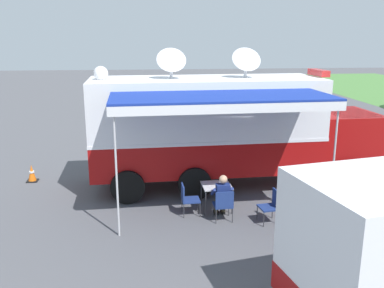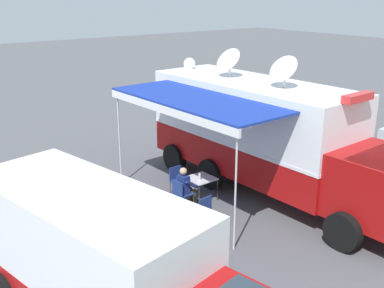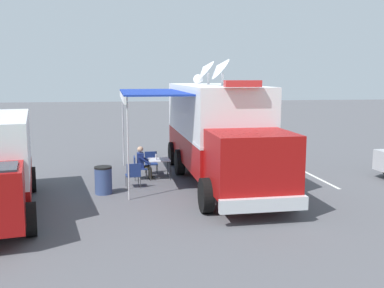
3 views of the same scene
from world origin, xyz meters
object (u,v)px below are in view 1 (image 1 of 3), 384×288
object	(u,v)px
seated_responder	(222,196)
trash_bin	(310,221)
command_truck	(228,126)
folding_chair_at_table	(224,203)
folding_chair_beside_table	(187,197)
folding_chair_spare_by_truck	(272,204)
car_behind_truck	(216,114)
traffic_cone	(32,173)
water_bottle	(221,183)
folding_table	(216,187)

from	to	relation	value
seated_responder	trash_bin	xyz separation A→B (m)	(1.36, 1.92, -0.20)
command_truck	trash_bin	bearing A→B (deg)	17.09
folding_chair_at_table	folding_chair_beside_table	xyz separation A→B (m)	(-0.54, -0.91, 0.00)
command_truck	folding_chair_beside_table	world-z (taller)	command_truck
folding_chair_spare_by_truck	car_behind_truck	distance (m)	11.20
folding_chair_at_table	traffic_cone	size ratio (longest dim) A/B	1.50
seated_responder	car_behind_truck	world-z (taller)	car_behind_truck
folding_chair_at_table	car_behind_truck	xyz separation A→B (m)	(-11.01, 1.57, 0.37)
car_behind_truck	traffic_cone	bearing A→B (deg)	-45.90
water_bottle	trash_bin	world-z (taller)	water_bottle
folding_chair_beside_table	trash_bin	xyz separation A→B (m)	(1.71, 2.82, -0.06)
folding_chair_spare_by_truck	trash_bin	world-z (taller)	trash_bin
folding_chair_beside_table	folding_chair_spare_by_truck	size ratio (longest dim) A/B	1.00
folding_chair_beside_table	seated_responder	world-z (taller)	seated_responder
folding_chair_spare_by_truck	water_bottle	bearing A→B (deg)	-125.28
command_truck	folding_chair_spare_by_truck	distance (m)	3.45
command_truck	folding_chair_at_table	world-z (taller)	command_truck
water_bottle	folding_chair_spare_by_truck	bearing A→B (deg)	54.72
folding_chair_at_table	trash_bin	xyz separation A→B (m)	(1.17, 1.91, -0.06)
trash_bin	folding_chair_spare_by_truck	bearing A→B (deg)	-146.66
water_bottle	traffic_cone	distance (m)	6.70
water_bottle	car_behind_truck	xyz separation A→B (m)	(-10.33, 1.54, 0.05)
command_truck	folding_chair_spare_by_truck	bearing A→B (deg)	11.03
folding_chair_at_table	seated_responder	distance (m)	0.23
traffic_cone	seated_responder	bearing A→B (deg)	58.31
folding_table	water_bottle	bearing A→B (deg)	39.68
folding_chair_spare_by_truck	seated_responder	bearing A→B (deg)	-106.28
seated_responder	folding_chair_at_table	bearing A→B (deg)	2.14
command_truck	seated_responder	xyz separation A→B (m)	(2.71, -0.67, -1.30)
trash_bin	traffic_cone	bearing A→B (deg)	-122.61
folding_table	car_behind_truck	world-z (taller)	car_behind_truck
command_truck	folding_chair_spare_by_truck	xyz separation A→B (m)	(3.08, 0.60, -1.43)
trash_bin	traffic_cone	size ratio (longest dim) A/B	1.57
seated_responder	trash_bin	world-z (taller)	seated_responder
folding_chair_at_table	trash_bin	bearing A→B (deg)	58.52
folding_table	folding_chair_at_table	distance (m)	0.82
folding_chair_spare_by_truck	seated_responder	distance (m)	1.33
water_bottle	folding_chair_at_table	size ratio (longest dim) A/B	0.26
folding_chair_spare_by_truck	seated_responder	xyz separation A→B (m)	(-0.37, -1.27, 0.14)
folding_chair_at_table	folding_chair_spare_by_truck	xyz separation A→B (m)	(0.18, 1.26, 0.00)
folding_chair_at_table	folding_chair_beside_table	bearing A→B (deg)	-120.64
folding_table	folding_chair_beside_table	distance (m)	0.90
water_bottle	seated_responder	distance (m)	0.53
folding_table	folding_chair_spare_by_truck	size ratio (longest dim) A/B	0.95
water_bottle	trash_bin	bearing A→B (deg)	45.30
folding_chair_spare_by_truck	car_behind_truck	world-z (taller)	car_behind_truck
folding_chair_beside_table	folding_chair_at_table	bearing A→B (deg)	59.36
folding_chair_spare_by_truck	traffic_cone	size ratio (longest dim) A/B	1.50
car_behind_truck	trash_bin	bearing A→B (deg)	1.57
folding_chair_spare_by_truck	folding_chair_beside_table	bearing A→B (deg)	-108.35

